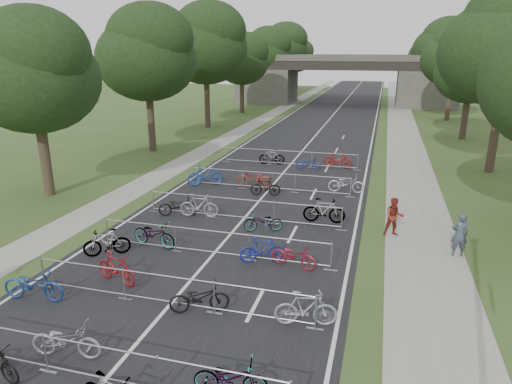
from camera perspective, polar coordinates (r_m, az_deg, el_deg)
road at (r=55.04m, az=9.28°, el=9.09°), size 11.00×140.00×0.01m
sidewalk_right at (r=54.75m, az=17.71°, el=8.46°), size 3.00×140.00×0.01m
sidewalk_left at (r=56.36m, az=1.59°, el=9.50°), size 2.00×140.00×0.01m
lane_markings at (r=55.04m, az=9.28°, el=9.09°), size 0.12×140.00×0.00m
overpass_bridge at (r=69.56m, az=10.91°, el=13.61°), size 31.00×8.00×7.05m
tree_left_0 at (r=26.62m, az=-26.01°, el=13.08°), size 6.72×6.72×10.25m
tree_left_1 at (r=36.52m, az=-13.43°, el=16.29°), size 7.56×7.56×11.53m
tree_right_1 at (r=32.87m, az=29.22°, el=15.62°), size 8.18×8.18×12.47m
tree_left_2 at (r=47.41m, az=-6.25°, el=17.76°), size 8.40×8.40×12.81m
tree_right_2 at (r=44.70m, az=25.46°, el=13.49°), size 6.16×6.16×9.39m
tree_left_3 at (r=58.75m, az=-1.72°, el=16.16°), size 6.72×6.72×10.25m
tree_right_3 at (r=56.55m, az=23.66°, el=15.18°), size 7.17×7.17×10.93m
tree_left_4 at (r=70.29m, az=1.31°, el=17.02°), size 7.56×7.56×11.53m
tree_right_4 at (r=68.47m, az=22.48°, el=16.27°), size 8.18×8.18×12.47m
tree_left_5 at (r=81.97m, az=3.49°, el=17.60°), size 8.40×8.40×12.81m
tree_right_5 at (r=80.43m, az=21.40°, el=14.96°), size 6.16×6.16×9.39m
tree_left_6 at (r=93.74m, az=5.10°, el=16.54°), size 6.72×6.72×10.25m
tree_right_6 at (r=92.37m, az=20.81°, el=15.79°), size 7.17×7.17×10.93m
barrier_row_1 at (r=12.14m, az=-18.92°, el=-19.73°), size 9.70×0.08×1.10m
barrier_row_2 at (r=14.71m, az=-10.97°, el=-12.03°), size 9.70×0.08×1.10m
barrier_row_3 at (r=17.81m, az=-5.57°, el=-6.37°), size 9.70×0.08×1.10m
barrier_row_4 at (r=21.32m, az=-1.73°, el=-2.23°), size 9.70×0.08×1.10m
barrier_row_5 at (r=25.91m, az=1.55°, el=1.34°), size 9.70×0.08×1.10m
barrier_row_6 at (r=31.58m, az=4.21°, el=4.23°), size 9.70×0.08×1.10m
bike_5 at (r=13.34m, az=-22.66°, el=-16.75°), size 1.97×0.93×1.00m
bike_7 at (r=11.37m, az=-3.20°, el=-22.13°), size 1.82×0.85×0.92m
bike_8 at (r=16.41m, az=-26.07°, el=-10.38°), size 2.12×0.95×1.08m
bike_9 at (r=16.50m, az=-17.07°, el=-9.08°), size 1.91×1.07×1.11m
bike_10 at (r=14.32m, az=-7.10°, el=-12.99°), size 1.94×1.31×0.96m
bike_11 at (r=13.63m, az=6.24°, el=-14.32°), size 1.90×0.91×1.10m
bike_12 at (r=18.70m, az=-18.14°, el=-6.04°), size 1.78×1.39×1.08m
bike_13 at (r=19.04m, az=-12.62°, el=-5.18°), size 2.11×1.06×1.06m
bike_14 at (r=17.25m, az=0.76°, el=-7.23°), size 1.76×1.10×1.02m
bike_15 at (r=16.95m, az=4.76°, el=-7.94°), size 1.84×0.98×0.92m
bike_16 at (r=22.29m, az=-9.71°, el=-1.74°), size 1.99×1.26×0.99m
bike_17 at (r=21.93m, az=-7.16°, el=-1.72°), size 1.95×0.75×1.14m
bike_18 at (r=20.09m, az=0.91°, el=-3.77°), size 1.81×1.11×0.90m
bike_19 at (r=21.30m, az=8.51°, el=-2.33°), size 1.98×0.69×1.17m
bike_20 at (r=27.03m, az=-6.36°, el=2.10°), size 2.14×1.49×1.26m
bike_21 at (r=26.52m, az=-0.19°, el=1.70°), size 2.08×0.84×1.07m
bike_22 at (r=25.00m, az=1.18°, el=0.64°), size 1.72×0.73×1.00m
bike_23 at (r=26.05m, az=11.21°, el=1.05°), size 2.02×0.79×1.05m
bike_25 at (r=31.96m, az=2.00°, el=4.41°), size 1.84×0.73×1.07m
bike_26 at (r=30.60m, az=6.57°, el=3.55°), size 1.79×0.80×0.91m
bike_27 at (r=31.48m, az=10.20°, el=4.03°), size 2.01×0.82×1.17m
pedestrian_a at (r=19.28m, az=24.09°, el=-4.90°), size 0.70×0.52×1.77m
pedestrian_b at (r=20.40m, az=16.89°, el=-3.02°), size 0.92×0.77×1.69m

